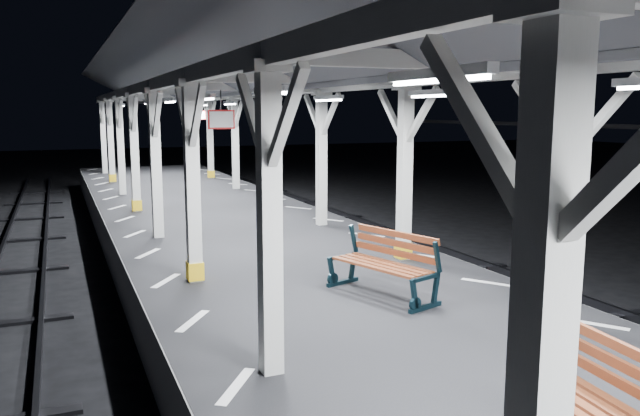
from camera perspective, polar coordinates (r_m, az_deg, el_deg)
ground at (r=9.84m, az=3.20°, el=-13.98°), size 120.00×120.00×0.00m
platform at (r=9.66m, az=3.22°, el=-11.24°), size 6.00×50.00×1.00m
hazard_stripes_left at (r=8.75m, az=-11.55°, el=-10.08°), size 1.00×48.00×0.01m
hazard_stripes_right at (r=10.76m, az=15.12°, el=-6.60°), size 1.00×48.00×0.01m
track_right at (r=12.71m, az=24.17°, el=-9.06°), size 2.20×60.00×0.16m
canopy at (r=9.09m, az=3.49°, el=13.52°), size 5.40×49.00×4.65m
bench_near at (r=5.60m, az=25.83°, el=-16.38°), size 0.83×1.82×0.96m
bench_mid at (r=9.66m, az=6.08°, el=-4.91°), size 1.18×1.93×0.98m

